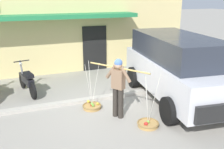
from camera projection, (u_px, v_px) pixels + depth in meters
name	position (u px, v px, depth m)	size (l,w,h in m)	color
ground_plane	(104.00, 108.00, 7.56)	(90.00, 90.00, 0.00)	gray
sidewalk_curb	(97.00, 98.00, 8.17)	(20.00, 0.24, 0.10)	#AEA89C
fruit_vendor	(118.00, 84.00, 6.75)	(1.11, 1.59, 1.70)	#2D2823
fruit_basket_left_side	(92.00, 106.00, 7.53)	(0.58, 0.58, 1.45)	#B2894C
fruit_basket_right_side	(148.00, 124.00, 6.51)	(0.58, 0.58, 1.45)	#B2894C
motorcycle_second_in_row	(27.00, 81.00, 8.58)	(0.62, 1.79, 1.09)	black
parked_truck	(177.00, 66.00, 7.93)	(2.58, 4.98, 2.10)	silver
storefront_building	(42.00, 20.00, 12.41)	(13.00, 6.00, 4.20)	#DBC684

